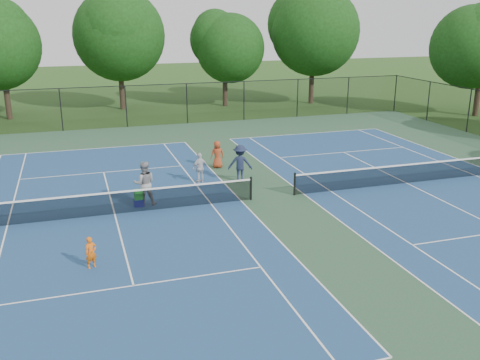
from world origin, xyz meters
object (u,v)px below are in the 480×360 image
object	(u,v)px
instructor	(144,183)
bystander_c	(217,154)
tree_back_a	(0,40)
tree_back_b	(118,31)
child_player	(91,253)
ball_crate	(139,203)
ball_hopper	(138,195)
tree_back_c	(225,43)
bystander_a	(200,168)
tree_back_d	(314,27)
bystander_b	(240,163)

from	to	relation	value
instructor	bystander_c	size ratio (longest dim) A/B	1.32
tree_back_a	tree_back_b	xyz separation A→B (m)	(9.00, 2.00, 0.56)
child_player	instructor	distance (m)	6.10
tree_back_a	ball_crate	bearing A→B (deg)	-73.11
bystander_c	ball_hopper	world-z (taller)	bystander_c
tree_back_c	instructor	world-z (taller)	tree_back_c
tree_back_c	ball_hopper	size ratio (longest dim) A/B	19.67
tree_back_b	bystander_a	bearing A→B (deg)	-86.43
bystander_c	ball_crate	distance (m)	6.85
tree_back_c	tree_back_d	xyz separation A→B (m)	(8.00, -1.00, 1.34)
bystander_b	bystander_c	distance (m)	2.71
tree_back_a	ball_hopper	world-z (taller)	tree_back_a
tree_back_b	instructor	distance (m)	25.87
tree_back_d	bystander_a	world-z (taller)	tree_back_d
tree_back_b	tree_back_d	distance (m)	17.12
bystander_a	ball_crate	world-z (taller)	bystander_a
instructor	bystander_c	world-z (taller)	instructor
tree_back_d	bystander_b	distance (m)	25.89
ball_crate	instructor	bearing A→B (deg)	25.37
instructor	ball_hopper	size ratio (longest dim) A/B	4.55
tree_back_a	bystander_a	world-z (taller)	tree_back_a
instructor	ball_hopper	bearing A→B (deg)	31.52
tree_back_b	child_player	xyz separation A→B (m)	(-4.13, -30.74, -6.06)
bystander_b	bystander_c	world-z (taller)	bystander_b
child_player	ball_hopper	xyz separation A→B (m)	(2.22, 5.40, 0.00)
bystander_c	tree_back_a	bearing A→B (deg)	-57.12
tree_back_c	tree_back_d	world-z (taller)	tree_back_d
tree_back_d	instructor	bearing A→B (deg)	-128.74
tree_back_b	bystander_b	world-z (taller)	tree_back_b
instructor	bystander_a	xyz separation A→B (m)	(3.04, 2.42, -0.22)
bystander_a	ball_crate	distance (m)	4.25
child_player	bystander_a	xyz separation A→B (m)	(5.55, 7.96, 0.21)
instructor	tree_back_b	bearing A→B (deg)	-87.51
tree_back_b	bystander_c	world-z (taller)	tree_back_b
tree_back_a	tree_back_d	world-z (taller)	tree_back_d
child_player	ball_hopper	bearing A→B (deg)	44.64
bystander_c	ball_hopper	xyz separation A→B (m)	(-4.83, -4.83, -0.20)
tree_back_d	bystander_b	bearing A→B (deg)	-122.81
ball_crate	child_player	bearing A→B (deg)	-112.34
instructor	bystander_b	size ratio (longest dim) A/B	1.06
tree_back_c	ball_crate	distance (m)	27.20
child_player	bystander_c	size ratio (longest dim) A/B	0.73
bystander_b	ball_crate	size ratio (longest dim) A/B	4.47
tree_back_a	tree_back_c	size ratio (longest dim) A/B	1.09
tree_back_c	instructor	bearing A→B (deg)	-113.68
tree_back_a	ball_hopper	xyz separation A→B (m)	(7.09, -23.34, -5.50)
tree_back_d	bystander_a	size ratio (longest dim) A/B	6.94
child_player	tree_back_a	bearing A→B (deg)	76.59
tree_back_b	tree_back_d	world-z (taller)	tree_back_d
tree_back_a	bystander_a	distance (m)	23.84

